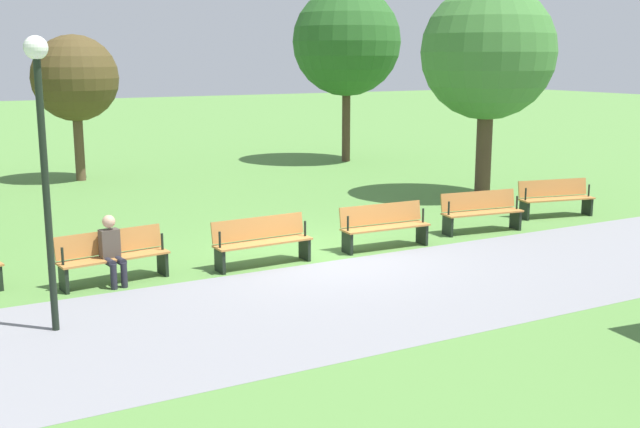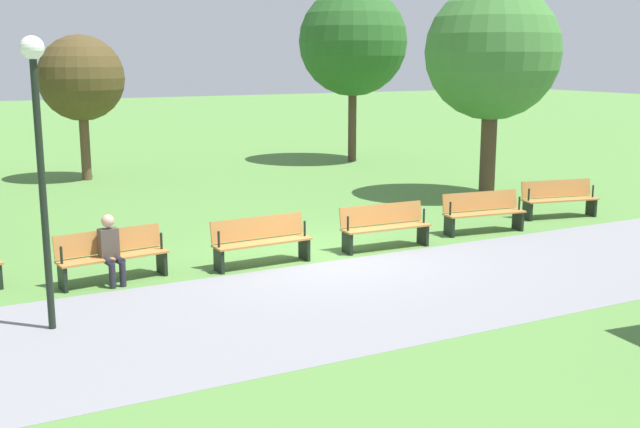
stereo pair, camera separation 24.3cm
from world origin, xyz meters
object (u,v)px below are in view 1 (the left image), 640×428
(bench_3, at_px, (262,240))
(tree_0, at_px, (347,42))
(lamp_post, at_px, (42,130))
(bench_0, at_px, (555,197))
(tree_2, at_px, (75,79))
(bench_4, at_px, (113,255))
(person_seated, at_px, (112,248))
(bench_2, at_px, (384,225))
(tree_3, at_px, (488,53))
(bench_1, at_px, (481,211))

(bench_3, height_order, tree_0, tree_0)
(bench_3, bearing_deg, lamp_post, 21.46)
(bench_0, height_order, tree_2, tree_2)
(bench_4, height_order, person_seated, person_seated)
(bench_2, xyz_separation_m, tree_2, (3.51, -11.90, 2.67))
(tree_0, height_order, tree_3, tree_0)
(bench_0, xyz_separation_m, tree_2, (8.89, -11.26, 2.67))
(bench_1, bearing_deg, tree_2, -55.09)
(lamp_post, bearing_deg, person_seated, -124.86)
(bench_2, relative_size, lamp_post, 0.46)
(bench_0, xyz_separation_m, lamp_post, (12.13, 2.42, 2.37))
(tree_2, distance_m, tree_3, 12.37)
(person_seated, bearing_deg, bench_0, 176.17)
(tree_0, distance_m, tree_3, 8.24)
(bench_1, distance_m, lamp_post, 9.94)
(tree_0, relative_size, tree_3, 1.10)
(tree_2, xyz_separation_m, tree_3, (-9.13, 8.32, 0.76))
(bench_2, relative_size, tree_2, 0.42)
(bench_3, xyz_separation_m, tree_0, (-8.80, -11.80, 3.86))
(bench_2, xyz_separation_m, tree_3, (-5.62, -3.59, 3.43))
(bench_4, xyz_separation_m, tree_3, (-11.03, -3.37, 3.43))
(bench_0, xyz_separation_m, bench_4, (10.80, 0.43, 0.00))
(bench_4, bearing_deg, bench_2, 170.81)
(lamp_post, bearing_deg, tree_3, -156.55)
(bench_0, relative_size, lamp_post, 0.47)
(tree_0, distance_m, lamp_post, 18.74)
(bench_1, bearing_deg, bench_0, -163.93)
(bench_1, height_order, bench_3, same)
(bench_1, relative_size, person_seated, 1.60)
(bench_2, height_order, tree_2, tree_2)
(tree_2, height_order, tree_3, tree_3)
(bench_1, bearing_deg, bench_3, 9.19)
(bench_0, bearing_deg, bench_3, 16.08)
(bench_2, distance_m, bench_3, 2.71)
(tree_2, bearing_deg, bench_1, 118.01)
(bench_1, relative_size, bench_4, 1.00)
(bench_2, xyz_separation_m, person_seated, (5.46, -0.07, 0.16))
(tree_0, bearing_deg, bench_1, 73.69)
(bench_0, bearing_deg, bench_2, 18.38)
(person_seated, bearing_deg, bench_1, 174.15)
(bench_0, relative_size, tree_2, 0.43)
(tree_3, bearing_deg, bench_0, 85.43)
(bench_1, bearing_deg, bench_4, 6.90)
(tree_3, distance_m, lamp_post, 13.52)
(bench_0, xyz_separation_m, bench_1, (2.68, 0.43, 0.00))
(bench_3, height_order, bench_4, same)
(bench_3, distance_m, tree_2, 12.23)
(bench_0, relative_size, tree_0, 0.31)
(bench_1, relative_size, tree_0, 0.30)
(bench_4, relative_size, tree_3, 0.34)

